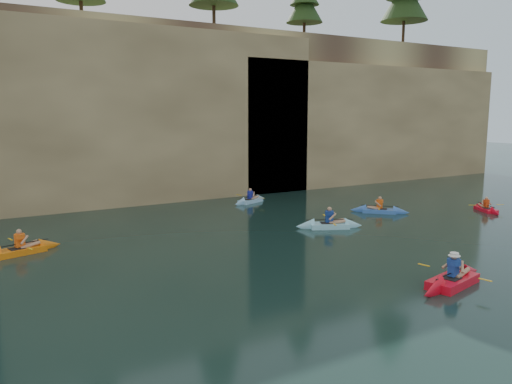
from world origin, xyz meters
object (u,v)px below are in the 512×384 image
main_kayaker (453,280)px  kayaker_ltblue_near (329,225)px  kayaker_orange (20,250)px  kayaker_red_far (486,209)px

main_kayaker → kayaker_ltblue_near: size_ratio=1.13×
kayaker_orange → kayaker_ltblue_near: bearing=-26.7°
kayaker_ltblue_near → kayaker_red_far: kayaker_ltblue_near is taller
kayaker_orange → kayaker_ltblue_near: (13.91, -2.76, 0.01)m
kayaker_orange → kayaker_ltblue_near: kayaker_ltblue_near is taller
main_kayaker → kayaker_red_far: main_kayaker is taller
main_kayaker → kayaker_orange: bearing=124.2°
kayaker_orange → kayaker_ltblue_near: 14.18m
kayaker_orange → kayaker_red_far: bearing=-24.6°
kayaker_red_far → main_kayaker: bearing=147.8°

